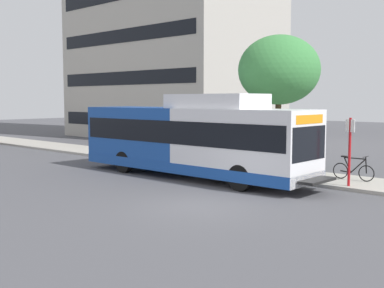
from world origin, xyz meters
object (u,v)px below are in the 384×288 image
at_px(transit_bus, 192,139).
at_px(bicycle_parked, 353,170).
at_px(bus_stop_sign_pole, 350,147).
at_px(street_tree_near_stop, 279,70).

relative_size(transit_bus, bicycle_parked, 6.96).
relative_size(transit_bus, bus_stop_sign_pole, 4.71).
xyz_separation_m(bus_stop_sign_pole, bicycle_parked, (1.41, 0.45, -1.09)).
height_order(bicycle_parked, street_tree_near_stop, street_tree_near_stop).
bearing_deg(bus_stop_sign_pole, transit_bus, 106.58).
bearing_deg(transit_bus, bicycle_parked, -60.81).
bearing_deg(street_tree_near_stop, transit_bus, 153.90).
height_order(bus_stop_sign_pole, bicycle_parked, bus_stop_sign_pole).
distance_m(transit_bus, bus_stop_sign_pole, 6.65).
xyz_separation_m(transit_bus, bus_stop_sign_pole, (1.90, -6.37, -0.05)).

